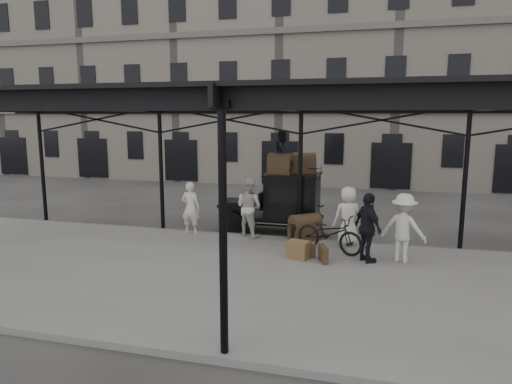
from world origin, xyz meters
The scene contains 18 objects.
ground centered at (0.00, 0.00, 0.00)m, with size 120.00×120.00×0.00m, color #383533.
platform centered at (0.00, -2.00, 0.07)m, with size 28.00×8.00×0.15m, color slate.
canopy centered at (0.00, -1.72, 4.60)m, with size 22.50×9.00×4.74m.
building_frontage centered at (0.00, 18.00, 7.00)m, with size 64.00×8.00×14.00m, color slate.
taxi centered at (-0.74, 2.98, 1.20)m, with size 3.65×1.55×2.18m.
porter_left centered at (-3.71, 1.54, 1.06)m, with size 0.66×0.43×1.82m, color silver.
porter_midleft centered at (-1.69, 1.80, 1.14)m, with size 0.96×0.75×1.98m, color beige.
porter_centre centered at (1.61, 1.49, 1.08)m, with size 0.91×0.59×1.86m, color silver.
porter_official centered at (2.25, -0.09, 1.13)m, with size 1.15×0.48×1.95m, color black.
porter_right centered at (3.20, 0.18, 1.11)m, with size 1.25×0.72×1.93m, color beige.
bicycle centered at (1.13, 0.63, 0.72)m, with size 0.75×2.15×1.13m, color black.
porter_roof centered at (-0.77, 2.89, 2.94)m, with size 0.74×0.58×1.52m, color black.
steamer_trunk_roof_near centered at (-0.82, 2.74, 2.48)m, with size 0.83×0.51×0.61m, color #4B3722, non-canonical shape.
steamer_trunk_roof_far centered at (-0.07, 3.19, 2.48)m, with size 0.82×0.50×0.60m, color #4B3722, non-canonical shape.
steamer_trunk_platform centered at (0.22, 1.77, 0.51)m, with size 0.98×0.60×0.72m, color #4B3722, non-canonical shape.
wicker_hamper centered at (0.34, -0.26, 0.40)m, with size 0.60×0.45×0.50m, color olive.
suitcase_upright centered at (1.08, -0.41, 0.38)m, with size 0.15×0.60×0.45m, color #4B3722.
suitcase_flat centered at (0.51, -0.09, 0.35)m, with size 0.60×0.15×0.40m, color #4B3722.
Camera 1 is at (2.40, -12.72, 4.17)m, focal length 32.00 mm.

